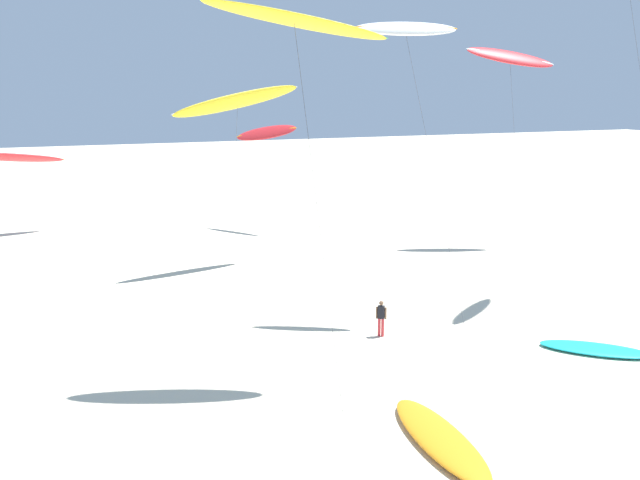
# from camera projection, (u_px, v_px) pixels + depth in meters

# --- Properties ---
(flying_kite_1) EXTENTS (8.52, 10.72, 6.98)m
(flying_kite_1) POSITION_uv_depth(u_px,v_px,m) (8.00, 157.00, 56.74)
(flying_kite_1) COLOR red
(flying_kite_1) RESTS_ON ground
(flying_kite_2) EXTENTS (5.23, 11.20, 8.83)m
(flying_kite_2) POSITION_uv_depth(u_px,v_px,m) (266.00, 133.00, 58.68)
(flying_kite_2) COLOR red
(flying_kite_2) RESTS_ON ground
(flying_kite_3) EXTENTS (6.69, 8.79, 14.54)m
(flying_kite_3) POSITION_uv_depth(u_px,v_px,m) (510.00, 57.00, 51.90)
(flying_kite_3) COLOR red
(flying_kite_3) RESTS_ON ground
(flying_kite_4) EXTENTS (6.78, 6.05, 14.74)m
(flying_kite_4) POSITION_uv_depth(u_px,v_px,m) (294.00, 20.00, 27.10)
(flying_kite_4) COLOR yellow
(flying_kite_4) RESTS_ON ground
(flying_kite_5) EXTENTS (8.88, 7.04, 11.95)m
(flying_kite_5) POSITION_uv_depth(u_px,v_px,m) (238.00, 101.00, 45.56)
(flying_kite_5) COLOR yellow
(flying_kite_5) RESTS_ON ground
(flying_kite_6) EXTENTS (4.65, 9.43, 14.55)m
(flying_kite_6) POSITION_uv_depth(u_px,v_px,m) (405.00, 29.00, 34.84)
(flying_kite_6) COLOR white
(flying_kite_6) RESTS_ON ground
(grounded_kite_1) EXTENTS (4.52, 4.54, 0.26)m
(grounded_kite_1) POSITION_uv_depth(u_px,v_px,m) (595.00, 349.00, 32.26)
(grounded_kite_1) COLOR #19B2B7
(grounded_kite_1) RESTS_ON ground
(grounded_kite_2) EXTENTS (2.45, 6.40, 0.39)m
(grounded_kite_2) POSITION_uv_depth(u_px,v_px,m) (440.00, 438.00, 23.90)
(grounded_kite_2) COLOR orange
(grounded_kite_2) RESTS_ON ground
(person_near_left) EXTENTS (0.42, 0.35, 1.71)m
(person_near_left) POSITION_uv_depth(u_px,v_px,m) (381.00, 317.00, 34.13)
(person_near_left) COLOR red
(person_near_left) RESTS_ON ground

